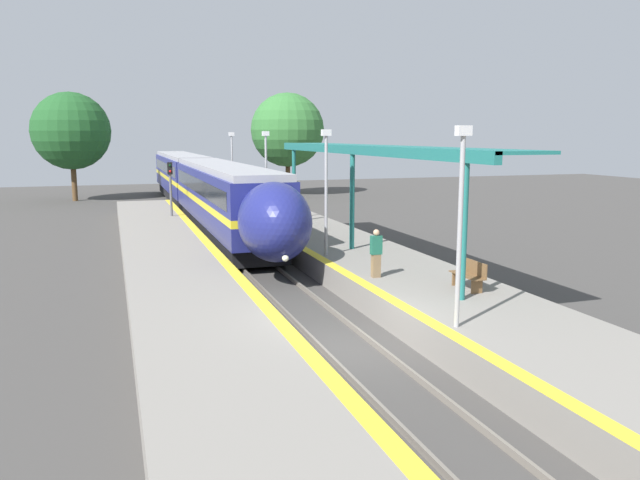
{
  "coord_description": "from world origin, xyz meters",
  "views": [
    {
      "loc": [
        -5.63,
        -14.57,
        5.49
      ],
      "look_at": [
        0.56,
        3.95,
        2.22
      ],
      "focal_mm": 35.0,
      "sensor_mm": 36.0,
      "label": 1
    }
  ],
  "objects_px": {
    "lamppost_far": "(266,170)",
    "platform_bench": "(470,274)",
    "person_waiting": "(376,253)",
    "railway_signal": "(171,189)",
    "lamppost_mid": "(326,183)",
    "lamppost_farthest": "(232,163)",
    "train": "(201,184)",
    "lamppost_near": "(460,213)"
  },
  "relations": [
    {
      "from": "train",
      "to": "person_waiting",
      "type": "bearing_deg",
      "value": -83.9
    },
    {
      "from": "person_waiting",
      "to": "lamppost_far",
      "type": "bearing_deg",
      "value": 91.21
    },
    {
      "from": "platform_bench",
      "to": "lamppost_far",
      "type": "xyz_separation_m",
      "value": [
        -2.36,
        16.39,
        2.35
      ]
    },
    {
      "from": "lamppost_near",
      "to": "lamppost_mid",
      "type": "xyz_separation_m",
      "value": [
        0.0,
        9.81,
        0.0
      ]
    },
    {
      "from": "train",
      "to": "platform_bench",
      "type": "relative_size",
      "value": 29.79
    },
    {
      "from": "person_waiting",
      "to": "lamppost_farthest",
      "type": "height_order",
      "value": "lamppost_farthest"
    },
    {
      "from": "railway_signal",
      "to": "lamppost_near",
      "type": "height_order",
      "value": "lamppost_near"
    },
    {
      "from": "lamppost_near",
      "to": "lamppost_mid",
      "type": "bearing_deg",
      "value": 90.0
    },
    {
      "from": "person_waiting",
      "to": "railway_signal",
      "type": "relative_size",
      "value": 0.4
    },
    {
      "from": "platform_bench",
      "to": "lamppost_mid",
      "type": "height_order",
      "value": "lamppost_mid"
    },
    {
      "from": "train",
      "to": "platform_bench",
      "type": "bearing_deg",
      "value": -79.95
    },
    {
      "from": "platform_bench",
      "to": "lamppost_far",
      "type": "height_order",
      "value": "lamppost_far"
    },
    {
      "from": "train",
      "to": "lamppost_mid",
      "type": "height_order",
      "value": "lamppost_mid"
    },
    {
      "from": "person_waiting",
      "to": "railway_signal",
      "type": "bearing_deg",
      "value": 104.87
    },
    {
      "from": "person_waiting",
      "to": "lamppost_mid",
      "type": "bearing_deg",
      "value": 94.03
    },
    {
      "from": "train",
      "to": "lamppost_farthest",
      "type": "height_order",
      "value": "lamppost_farthest"
    },
    {
      "from": "railway_signal",
      "to": "lamppost_farthest",
      "type": "height_order",
      "value": "lamppost_farthest"
    },
    {
      "from": "platform_bench",
      "to": "lamppost_mid",
      "type": "relative_size",
      "value": 0.3
    },
    {
      "from": "lamppost_mid",
      "to": "lamppost_farthest",
      "type": "height_order",
      "value": "same"
    },
    {
      "from": "train",
      "to": "platform_bench",
      "type": "distance_m",
      "value": 26.2
    },
    {
      "from": "person_waiting",
      "to": "railway_signal",
      "type": "distance_m",
      "value": 19.14
    },
    {
      "from": "railway_signal",
      "to": "lamppost_mid",
      "type": "bearing_deg",
      "value": -72.1
    },
    {
      "from": "lamppost_mid",
      "to": "lamppost_farthest",
      "type": "distance_m",
      "value": 19.62
    },
    {
      "from": "lamppost_far",
      "to": "lamppost_farthest",
      "type": "distance_m",
      "value": 9.81
    },
    {
      "from": "person_waiting",
      "to": "lamppost_farthest",
      "type": "xyz_separation_m",
      "value": [
        -0.3,
        23.82,
        1.99
      ]
    },
    {
      "from": "lamppost_far",
      "to": "platform_bench",
      "type": "bearing_deg",
      "value": -81.81
    },
    {
      "from": "platform_bench",
      "to": "lamppost_near",
      "type": "distance_m",
      "value": 4.64
    },
    {
      "from": "railway_signal",
      "to": "train",
      "type": "bearing_deg",
      "value": 63.91
    },
    {
      "from": "train",
      "to": "lamppost_farthest",
      "type": "relative_size",
      "value": 8.92
    },
    {
      "from": "lamppost_near",
      "to": "lamppost_farthest",
      "type": "relative_size",
      "value": 1.0
    },
    {
      "from": "lamppost_mid",
      "to": "lamppost_far",
      "type": "distance_m",
      "value": 9.81
    },
    {
      "from": "train",
      "to": "lamppost_near",
      "type": "distance_m",
      "value": 29.13
    },
    {
      "from": "train",
      "to": "lamppost_near",
      "type": "relative_size",
      "value": 8.92
    },
    {
      "from": "lamppost_mid",
      "to": "lamppost_farthest",
      "type": "relative_size",
      "value": 1.0
    },
    {
      "from": "platform_bench",
      "to": "lamppost_near",
      "type": "bearing_deg",
      "value": -126.1
    },
    {
      "from": "person_waiting",
      "to": "platform_bench",
      "type": "bearing_deg",
      "value": -49.03
    },
    {
      "from": "platform_bench",
      "to": "lamppost_near",
      "type": "height_order",
      "value": "lamppost_near"
    },
    {
      "from": "lamppost_far",
      "to": "lamppost_near",
      "type": "bearing_deg",
      "value": -90.0
    },
    {
      "from": "platform_bench",
      "to": "person_waiting",
      "type": "distance_m",
      "value": 3.17
    },
    {
      "from": "railway_signal",
      "to": "lamppost_far",
      "type": "distance_m",
      "value": 6.54
    },
    {
      "from": "lamppost_farthest",
      "to": "person_waiting",
      "type": "bearing_deg",
      "value": -89.29
    },
    {
      "from": "platform_bench",
      "to": "person_waiting",
      "type": "bearing_deg",
      "value": 130.97
    }
  ]
}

